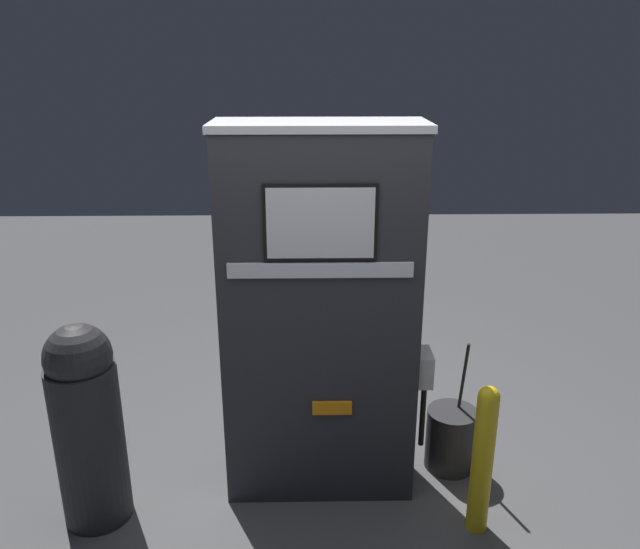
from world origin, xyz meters
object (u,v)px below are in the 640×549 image
object	(u,v)px
gas_pump	(320,317)
trash_bin	(87,423)
squeegee_bucket	(451,438)
safety_bollard	(483,457)

from	to	relation	value
gas_pump	trash_bin	world-z (taller)	gas_pump
gas_pump	squeegee_bucket	distance (m)	1.22
gas_pump	safety_bollard	world-z (taller)	gas_pump
trash_bin	safety_bollard	bearing A→B (deg)	-3.83
gas_pump	squeegee_bucket	world-z (taller)	gas_pump
trash_bin	squeegee_bucket	bearing A→B (deg)	11.16
squeegee_bucket	gas_pump	bearing A→B (deg)	-171.85
trash_bin	gas_pump	bearing A→B (deg)	13.10
squeegee_bucket	trash_bin	bearing A→B (deg)	-168.84
safety_bollard	gas_pump	bearing A→B (deg)	153.08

